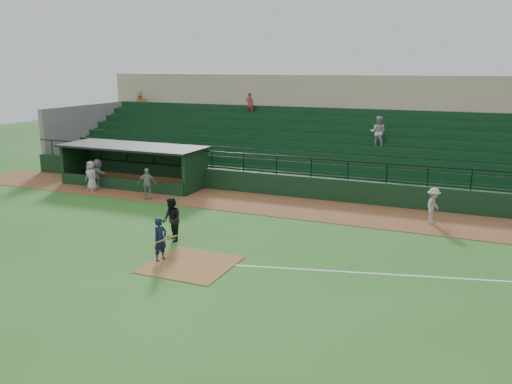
% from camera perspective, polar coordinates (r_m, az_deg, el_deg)
% --- Properties ---
extents(ground, '(90.00, 90.00, 0.00)m').
position_cam_1_polar(ground, '(20.40, -5.57, -6.83)').
color(ground, '#265D1E').
rests_on(ground, ground).
extents(warning_track, '(40.00, 4.00, 0.03)m').
position_cam_1_polar(warning_track, '(27.34, 2.48, -1.49)').
color(warning_track, brown).
rests_on(warning_track, ground).
extents(home_plate_dirt, '(3.00, 3.00, 0.03)m').
position_cam_1_polar(home_plate_dirt, '(19.58, -6.99, -7.70)').
color(home_plate_dirt, brown).
rests_on(home_plate_dirt, ground).
extents(foul_line, '(17.49, 4.44, 0.01)m').
position_cam_1_polar(foul_line, '(19.31, 17.88, -8.62)').
color(foul_line, white).
rests_on(foul_line, ground).
extents(stadium_structure, '(38.00, 13.08, 6.40)m').
position_cam_1_polar(stadium_structure, '(34.80, 7.48, 5.47)').
color(stadium_structure, black).
rests_on(stadium_structure, ground).
extents(dugout, '(8.90, 3.20, 2.42)m').
position_cam_1_polar(dugout, '(32.97, -12.58, 3.12)').
color(dugout, black).
rests_on(dugout, ground).
extents(batter_at_plate, '(1.05, 0.70, 1.64)m').
position_cam_1_polar(batter_at_plate, '(19.87, -10.22, -5.03)').
color(batter_at_plate, black).
rests_on(batter_at_plate, ground).
extents(umpire, '(1.12, 1.09, 1.82)m').
position_cam_1_polar(umpire, '(21.97, -9.02, -2.95)').
color(umpire, black).
rests_on(umpire, ground).
extents(runner, '(0.85, 1.18, 1.64)m').
position_cam_1_polar(runner, '(25.40, 18.46, -1.39)').
color(runner, '#A6A09B').
rests_on(runner, warning_track).
extents(dugout_player_a, '(1.06, 0.81, 1.68)m').
position_cam_1_polar(dugout_player_a, '(29.08, -11.60, 0.89)').
color(dugout_player_a, gray).
rests_on(dugout_player_a, warning_track).
extents(dugout_player_b, '(0.94, 0.72, 1.71)m').
position_cam_1_polar(dugout_player_b, '(31.89, -17.24, 1.67)').
color(dugout_player_b, '#ABA5A0').
rests_on(dugout_player_b, warning_track).
extents(dugout_player_c, '(1.56, 1.35, 1.70)m').
position_cam_1_polar(dugout_player_c, '(32.63, -16.54, 1.97)').
color(dugout_player_c, gray).
rests_on(dugout_player_c, warning_track).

